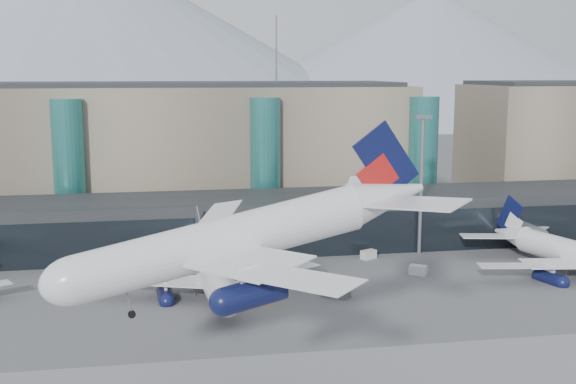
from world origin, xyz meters
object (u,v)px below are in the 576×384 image
object	(u,v)px
hero_jet	(260,222)
veh_d	(369,255)
veh_c	(336,290)
lightmast_mid	(421,177)
jet_parked_right	(566,244)
veh_g	(418,270)
veh_h	(267,295)
veh_b	(135,274)
jet_parked_mid	(208,261)

from	to	relation	value
hero_jet	veh_d	size ratio (longest dim) A/B	13.85
veh_c	hero_jet	bearing A→B (deg)	-73.25
hero_jet	veh_d	world-z (taller)	hero_jet
lightmast_mid	jet_parked_right	bearing A→B (deg)	-37.88
veh_g	veh_h	distance (m)	28.37
jet_parked_right	veh_b	size ratio (longest dim) A/B	16.70
jet_parked_mid	veh_c	xyz separation A→B (m)	(18.56, -7.01, -3.45)
veh_g	veh_h	xyz separation A→B (m)	(-26.75, -9.44, 0.22)
jet_parked_mid	veh_h	xyz separation A→B (m)	(8.06, -7.35, -3.55)
lightmast_mid	veh_b	world-z (taller)	lightmast_mid
veh_c	veh_d	bearing A→B (deg)	102.63
veh_b	lightmast_mid	bearing A→B (deg)	-86.02
veh_h	jet_parked_mid	bearing A→B (deg)	98.35
veh_b	hero_jet	bearing A→B (deg)	-169.34
jet_parked_mid	hero_jet	bearing A→B (deg)	178.56
jet_parked_mid	jet_parked_right	distance (m)	60.01
lightmast_mid	veh_g	size ratio (longest dim) A/B	9.32
veh_b	jet_parked_mid	bearing A→B (deg)	-129.96
lightmast_mid	jet_parked_right	xyz separation A→B (m)	(20.07, -15.61, -9.74)
veh_c	veh_d	distance (m)	23.29
jet_parked_mid	veh_g	size ratio (longest dim) A/B	13.61
jet_parked_right	lightmast_mid	bearing A→B (deg)	35.70
lightmast_mid	jet_parked_mid	distance (m)	43.95
hero_jet	veh_d	distance (m)	66.08
veh_d	veh_b	bearing A→B (deg)	159.77
veh_c	veh_h	bearing A→B (deg)	-137.17
veh_b	veh_c	xyz separation A→B (m)	(29.99, -15.30, 0.45)
jet_parked_right	veh_b	bearing A→B (deg)	66.85
lightmast_mid	veh_d	bearing A→B (deg)	-169.03
hero_jet	lightmast_mid	bearing A→B (deg)	48.51
lightmast_mid	veh_d	size ratio (longest dim) A/B	9.20
hero_jet	jet_parked_mid	size ratio (longest dim) A/B	1.03
jet_parked_mid	veh_h	distance (m)	11.47
veh_h	veh_d	bearing A→B (deg)	4.73
hero_jet	veh_g	world-z (taller)	hero_jet
veh_b	veh_g	xyz separation A→B (m)	(46.24, -6.20, 0.14)
jet_parked_right	veh_h	bearing A→B (deg)	81.49
veh_d	veh_c	bearing A→B (deg)	-145.79
jet_parked_right	veh_b	xyz separation A→B (m)	(-71.44, 8.42, -4.01)
jet_parked_mid	jet_parked_right	xyz separation A→B (m)	(60.01, -0.13, 0.12)
jet_parked_mid	veh_g	xyz separation A→B (m)	(34.81, 2.09, -3.76)
lightmast_mid	jet_parked_mid	world-z (taller)	lightmast_mid
veh_c	veh_g	distance (m)	18.63
jet_parked_right	jet_parked_mid	bearing A→B (deg)	73.45
veh_d	lightmast_mid	bearing A→B (deg)	-16.47
lightmast_mid	veh_c	distance (m)	33.77
veh_d	veh_g	world-z (taller)	veh_g
jet_parked_mid	lightmast_mid	bearing A→B (deg)	-73.03
jet_parked_right	veh_b	distance (m)	72.04
lightmast_mid	veh_d	world-z (taller)	lightmast_mid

